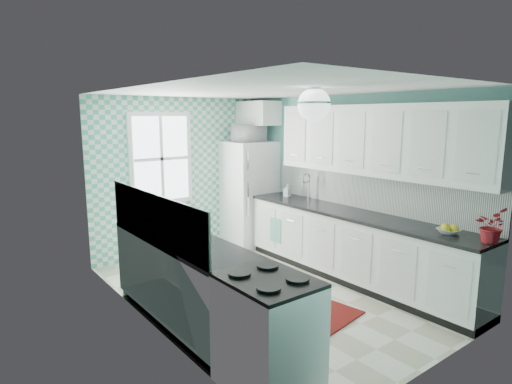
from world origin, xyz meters
TOP-DOWN VIEW (x-y plane):
  - floor at (0.00, 0.00)m, footprint 3.00×4.40m
  - ceiling at (0.00, 0.00)m, footprint 3.00×4.40m
  - wall_back at (0.00, 2.21)m, footprint 3.00×0.02m
  - wall_front at (0.00, -2.21)m, footprint 3.00×0.02m
  - wall_left at (-1.51, 0.00)m, footprint 0.02×4.40m
  - wall_right at (1.51, 0.00)m, footprint 0.02×4.40m
  - accent_wall at (0.00, 2.19)m, footprint 3.00×0.01m
  - window at (-0.35, 2.16)m, footprint 1.04×0.05m
  - backsplash_right at (1.49, -0.40)m, footprint 0.02×3.60m
  - backsplash_left at (-1.49, -0.07)m, footprint 0.02×2.15m
  - upper_cabinets_right at (1.33, -0.60)m, footprint 0.33×3.20m
  - upper_cabinet_fridge at (1.30, 1.83)m, footprint 0.40×0.74m
  - ceiling_light at (0.00, -0.80)m, footprint 0.34×0.34m
  - base_cabinets_right at (1.20, -0.40)m, footprint 0.60×3.60m
  - countertop_right at (1.19, -0.40)m, footprint 0.63×3.60m
  - base_cabinets_left at (-1.20, -0.07)m, footprint 0.60×2.15m
  - countertop_left at (-1.19, -0.07)m, footprint 0.63×2.15m
  - fridge at (1.11, 1.83)m, footprint 0.77×0.77m
  - stove at (-1.20, -1.54)m, footprint 0.62×0.78m
  - sink at (1.20, 0.64)m, footprint 0.51×0.43m
  - rug at (0.05, -0.67)m, footprint 0.97×1.24m
  - dish_towel at (0.89, 0.84)m, footprint 0.05×0.25m
  - fruit_bowl at (1.20, -1.71)m, footprint 0.25×0.25m
  - potted_plant at (1.20, -2.13)m, footprint 0.39×0.36m
  - soap_bottle at (1.25, 1.00)m, footprint 0.11×0.11m
  - microwave at (1.11, 1.83)m, footprint 0.53×0.37m

SIDE VIEW (x-z plane):
  - floor at x=0.00m, z-range -0.02..0.00m
  - rug at x=0.05m, z-range 0.00..0.02m
  - base_cabinets_right at x=1.20m, z-range 0.00..0.90m
  - base_cabinets_left at x=-1.20m, z-range 0.00..0.90m
  - dish_towel at x=0.89m, z-range 0.29..0.67m
  - stove at x=-1.20m, z-range 0.02..0.96m
  - fridge at x=1.11m, z-range 0.00..1.78m
  - countertop_right at x=1.19m, z-range 0.90..0.94m
  - countertop_left at x=-1.19m, z-range 0.90..0.94m
  - sink at x=1.20m, z-range 0.66..1.20m
  - fruit_bowl at x=1.20m, z-range 0.94..1.00m
  - soap_bottle at x=1.25m, z-range 0.94..1.14m
  - potted_plant at x=1.20m, z-range 0.94..1.29m
  - backsplash_right at x=1.49m, z-range 0.94..1.45m
  - backsplash_left at x=-1.49m, z-range 0.94..1.45m
  - wall_back at x=0.00m, z-range 0.00..2.50m
  - wall_front at x=0.00m, z-range 0.00..2.50m
  - wall_left at x=-1.51m, z-range 0.00..2.50m
  - wall_right at x=1.51m, z-range 0.00..2.50m
  - accent_wall at x=0.00m, z-range 0.00..2.50m
  - window at x=-0.35m, z-range 0.83..2.27m
  - upper_cabinets_right at x=1.33m, z-range 1.45..2.35m
  - microwave at x=1.11m, z-range 1.78..2.06m
  - upper_cabinet_fridge at x=1.30m, z-range 2.05..2.45m
  - ceiling_light at x=0.00m, z-range 2.15..2.50m
  - ceiling at x=0.00m, z-range 2.50..2.52m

